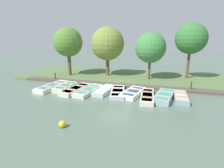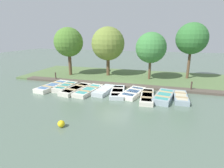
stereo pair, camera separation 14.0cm
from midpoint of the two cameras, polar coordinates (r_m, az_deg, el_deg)
The scene contains 20 objects.
ground_plane at distance 15.67m, azimuth 1.57°, elevation -2.14°, with size 80.00×80.00×0.00m, color #566B5B.
shore_bank at distance 20.34m, azimuth 5.15°, elevation 2.30°, with size 8.00×24.00×0.20m.
dock_walkway at distance 16.99m, azimuth 2.82°, elevation -0.35°, with size 1.01×20.98×0.21m.
rowboat_0 at distance 17.13m, azimuth -18.58°, elevation -0.73°, with size 3.69×1.66×0.39m.
rowboat_1 at distance 16.57m, azimuth -14.68°, elevation -0.91°, with size 2.76×1.20×0.42m.
rowboat_2 at distance 15.75m, azimuth -11.50°, elevation -1.68°, with size 3.56×1.64×0.37m.
rowboat_3 at distance 15.25m, azimuth -7.38°, elevation -2.10°, with size 3.53×1.64×0.35m.
rowboat_4 at distance 15.12m, azimuth -2.32°, elevation -2.08°, with size 2.94×1.34×0.37m.
rowboat_5 at distance 14.79m, azimuth 2.09°, elevation -2.60°, with size 3.42×1.73×0.33m.
rowboat_6 at distance 14.61m, azimuth 7.09°, elevation -2.87°, with size 3.21×1.91×0.36m.
rowboat_7 at distance 13.98m, azimuth 11.66°, elevation -3.99°, with size 3.55×1.16×0.34m.
rowboat_8 at distance 14.18m, azimuth 16.89°, elevation -3.89°, with size 3.33×1.76×0.42m.
rowboat_9 at distance 14.50m, azimuth 21.78°, elevation -4.02°, with size 2.79×0.99×0.38m.
mooring_post_near at distance 19.88m, azimuth -17.72°, elevation 2.38°, with size 0.13×0.13×0.92m.
mooring_post_far at distance 16.80m, azimuth 24.70°, elevation -0.71°, with size 0.13×0.13×0.92m.
buoy at distance 10.01m, azimuth -15.87°, elevation -12.40°, with size 0.38×0.38×0.38m.
park_tree_far_left at distance 21.10m, azimuth -13.80°, elevation 13.07°, with size 3.30×3.30×5.66m.
park_tree_left at distance 20.26m, azimuth -1.13°, elevation 12.98°, with size 3.75×3.75×5.73m.
park_tree_center at distance 18.91m, azimuth 12.79°, elevation 11.45°, with size 3.17×3.17×5.12m.
park_tree_right at distance 20.49m, azimuth 24.78°, elevation 13.29°, with size 3.23×3.23×6.07m.
Camera 2 is at (14.41, 3.82, 4.82)m, focal length 28.00 mm.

